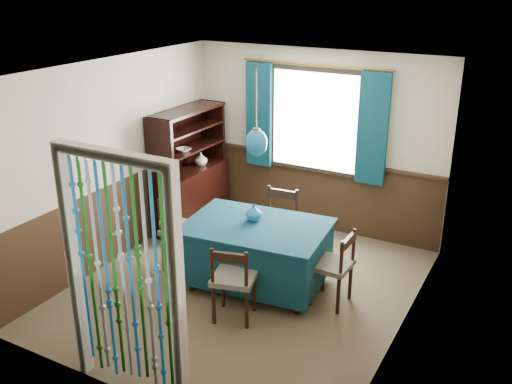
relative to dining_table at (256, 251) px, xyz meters
The scene contains 22 objects.
floor 0.47m from the dining_table, 123.42° to the right, with size 4.00×4.00×0.00m, color brown.
ceiling 2.07m from the dining_table, 123.42° to the right, with size 4.00×4.00×0.00m, color silver.
wall_back 2.03m from the dining_table, 92.85° to the left, with size 3.60×3.60×0.00m, color beige.
wall_front 2.29m from the dining_table, 92.48° to the right, with size 3.60×3.60×0.00m, color beige.
wall_left 2.06m from the dining_table, behind, with size 4.00×4.00×0.00m, color beige.
wall_right 1.89m from the dining_table, ahead, with size 4.00×4.00×0.00m, color beige.
wainscot_back 1.85m from the dining_table, 92.87° to the left, with size 3.60×3.60×0.00m, color #332113.
wainscot_front 2.13m from the dining_table, 92.49° to the right, with size 3.60×3.60×0.00m, color #332113.
wainscot_left 1.88m from the dining_table, behind, with size 4.00×4.00×0.00m, color #332113.
wainscot_right 1.70m from the dining_table, ahead, with size 4.00×4.00×0.00m, color #332113.
window 2.12m from the dining_table, 92.93° to the left, with size 1.32×0.12×1.42m, color black.
doorway 2.17m from the dining_table, 92.55° to the right, with size 1.16×0.12×2.18m, color silver, non-canonical shape.
dining_table is the anchor object (origin of this frame).
chair_near 0.73m from the dining_table, 80.07° to the right, with size 0.52×0.51×0.87m.
chair_far 0.72m from the dining_table, 96.60° to the left, with size 0.48×0.46×0.91m.
chair_left 1.00m from the dining_table, behind, with size 0.45×0.47×0.94m.
chair_right 0.92m from the dining_table, ahead, with size 0.42×0.44×0.86m.
sideboard 1.96m from the dining_table, 147.33° to the left, with size 0.47×1.30×1.69m.
pendant_lamp 1.28m from the dining_table, 116.57° to the right, with size 0.24×0.24×0.93m.
vase_table 0.43m from the dining_table, 130.85° to the left, with size 0.17×0.17×0.18m, color #155994.
bowl_shelf 1.96m from the dining_table, 151.31° to the left, with size 0.20×0.20×0.05m, color beige.
vase_sideboard 2.10m from the dining_table, 141.26° to the left, with size 0.20×0.20×0.21m, color beige.
Camera 1 is at (2.88, -4.97, 3.41)m, focal length 40.00 mm.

